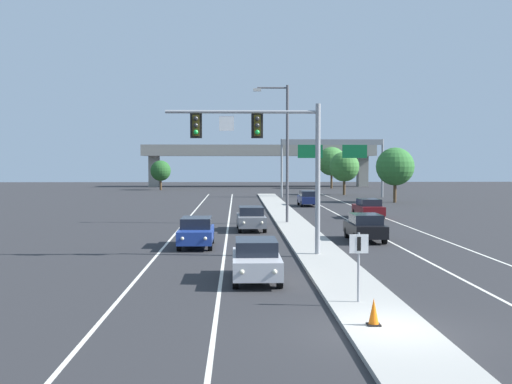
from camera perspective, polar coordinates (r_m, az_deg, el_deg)
ground_plane at (r=18.22m, az=11.56°, el=-11.96°), size 260.00×260.00×0.00m
median_island at (r=35.68m, az=4.90°, el=-4.60°), size 2.40×110.00×0.15m
lane_stripe_oncoming_center at (r=42.41m, az=-2.53°, el=-3.53°), size 0.14×100.00×0.01m
lane_stripe_receding_center at (r=43.30m, az=10.02°, el=-3.44°), size 0.14×100.00×0.01m
edge_stripe_left at (r=42.58m, az=-6.99°, el=-3.53°), size 0.14×100.00×0.01m
edge_stripe_right at (r=44.09m, az=14.23°, el=-3.38°), size 0.14×100.00×0.01m
overhead_signal_mast at (r=31.11m, az=1.12°, el=4.05°), size 7.38×0.44×7.20m
median_sign_post at (r=20.89m, az=8.97°, el=-5.62°), size 0.60×0.10×2.20m
street_lamp_median at (r=47.68m, az=2.48°, el=4.12°), size 2.58×0.28×10.00m
car_oncoming_silver at (r=25.22m, az=0.02°, el=-5.91°), size 1.83×4.48×1.58m
car_oncoming_blue at (r=35.22m, az=-5.25°, el=-3.48°), size 1.84×4.48×1.58m
car_oncoming_grey at (r=43.49m, az=-0.43°, el=-2.30°), size 1.92×4.51×1.58m
car_receding_black at (r=38.20m, az=9.52°, el=-3.02°), size 1.84×4.48×1.58m
car_receding_darkred at (r=53.71m, az=9.80°, el=-1.39°), size 1.93×4.51×1.58m
car_receding_navy at (r=67.43m, az=4.57°, el=-0.54°), size 1.89×4.50×1.58m
traffic_cone_median_nose at (r=18.21m, az=10.25°, el=-10.30°), size 0.36×0.36×0.74m
highway_sign_gantry at (r=84.26m, az=6.69°, el=3.72°), size 13.28×0.42×7.50m
overpass_bridge at (r=119.86m, az=0.25°, el=3.24°), size 42.40×6.40×7.65m
tree_far_right_b at (r=74.62m, az=12.07°, el=2.19°), size 4.27×4.27×6.18m
tree_far_left_c at (r=106.42m, az=-8.35°, el=1.85°), size 3.31×3.31×4.79m
tree_far_right_c at (r=112.42m, az=6.63°, el=2.68°), size 4.92×4.92×7.11m
tree_far_right_a at (r=90.60m, az=7.73°, el=2.21°), size 4.13×4.13×5.97m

